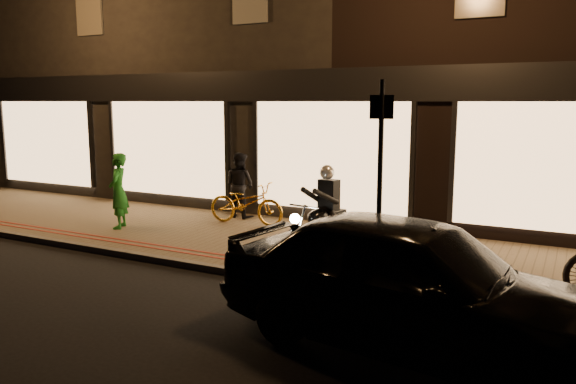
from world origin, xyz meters
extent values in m
plane|color=black|center=(0.00, 0.00, 0.00)|extent=(90.00, 90.00, 0.00)
cube|color=brown|center=(0.00, 2.00, 0.06)|extent=(50.00, 4.00, 0.12)
cube|color=#59544C|center=(0.00, 0.05, 0.06)|extent=(50.00, 0.14, 0.12)
cube|color=maroon|center=(0.00, 0.45, 0.12)|extent=(50.00, 0.06, 0.01)
cube|color=maroon|center=(0.00, 0.65, 0.12)|extent=(50.00, 0.06, 0.01)
cube|color=black|center=(-6.00, 9.00, 4.25)|extent=(12.00, 10.00, 8.50)
cube|color=black|center=(0.00, 3.95, 3.15)|extent=(48.00, 0.12, 0.70)
cube|color=#F3BA79|center=(-9.00, 3.94, 1.61)|extent=(3.60, 0.06, 2.38)
cube|color=#F3BA79|center=(-4.50, 3.94, 1.61)|extent=(3.60, 0.06, 2.38)
cube|color=#F3BA79|center=(0.00, 3.94, 1.61)|extent=(3.60, 0.06, 2.38)
cube|color=#F3BA79|center=(4.50, 3.94, 1.61)|extent=(3.60, 0.06, 2.38)
cube|color=#3F331E|center=(-7.00, 3.95, 5.20)|extent=(0.90, 0.06, 1.30)
cylinder|color=black|center=(0.81, 0.81, 0.44)|extent=(0.25, 0.65, 0.64)
cylinder|color=black|center=(1.07, 2.08, 0.44)|extent=(0.25, 0.65, 0.64)
cylinder|color=silver|center=(0.81, 0.81, 0.44)|extent=(0.17, 0.17, 0.14)
cylinder|color=silver|center=(1.07, 2.08, 0.44)|extent=(0.17, 0.17, 0.14)
cube|color=black|center=(0.95, 1.49, 0.52)|extent=(0.40, 0.74, 0.30)
ellipsoid|color=black|center=(0.92, 1.36, 0.82)|extent=(0.42, 0.56, 0.29)
cube|color=black|center=(1.01, 1.79, 0.82)|extent=(0.33, 0.58, 0.09)
cylinder|color=silver|center=(0.84, 0.95, 1.07)|extent=(0.59, 0.15, 0.03)
cylinder|color=silver|center=(0.82, 0.86, 0.74)|extent=(0.11, 0.33, 0.71)
sphere|color=white|center=(0.79, 0.72, 0.90)|extent=(0.20, 0.20, 0.17)
cylinder|color=silver|center=(1.16, 1.91, 0.40)|extent=(0.18, 0.55, 0.07)
cube|color=black|center=(0.98, 1.66, 1.17)|extent=(0.38, 0.28, 0.55)
sphere|color=silver|center=(0.97, 1.60, 1.58)|extent=(0.31, 0.31, 0.26)
cylinder|color=black|center=(0.76, 1.38, 1.20)|extent=(0.13, 0.60, 0.34)
cylinder|color=black|center=(1.08, 1.31, 1.20)|extent=(0.29, 0.60, 0.34)
cylinder|color=black|center=(0.84, 1.65, 0.72)|extent=(0.15, 0.28, 0.46)
cylinder|color=black|center=(1.11, 1.59, 0.72)|extent=(0.24, 0.29, 0.46)
cylinder|color=black|center=(2.23, 0.70, 1.62)|extent=(0.10, 0.10, 3.00)
cube|color=black|center=(2.23, 0.70, 2.72)|extent=(0.35, 0.11, 0.35)
imported|color=gold|center=(-1.57, 2.99, 0.59)|extent=(1.82, 0.72, 0.94)
imported|color=#1F7521|center=(-3.77, 1.42, 0.92)|extent=(0.61, 0.70, 1.61)
imported|color=black|center=(-2.10, 3.58, 0.88)|extent=(0.83, 0.70, 1.52)
imported|color=black|center=(3.27, -1.26, 0.78)|extent=(4.82, 2.52, 1.57)
camera|label=1|loc=(4.86, -7.32, 2.80)|focal=35.00mm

